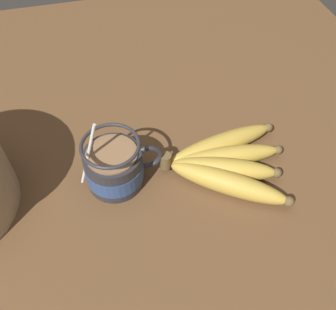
% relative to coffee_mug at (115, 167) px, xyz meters
% --- Properties ---
extents(table, '(1.23, 1.23, 0.03)m').
position_rel_coffee_mug_xyz_m(table, '(0.04, 0.03, -0.05)').
color(table, brown).
rests_on(table, ground).
extents(coffee_mug, '(0.14, 0.10, 0.14)m').
position_rel_coffee_mug_xyz_m(coffee_mug, '(0.00, 0.00, 0.00)').
color(coffee_mug, '#28282D').
rests_on(coffee_mug, table).
extents(banana_bunch, '(0.23, 0.20, 0.04)m').
position_rel_coffee_mug_xyz_m(banana_bunch, '(0.19, -0.02, -0.02)').
color(banana_bunch, brown).
rests_on(banana_bunch, table).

